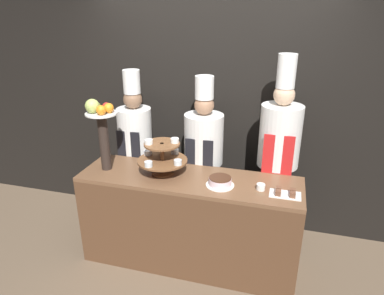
{
  "coord_description": "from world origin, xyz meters",
  "views": [
    {
      "loc": [
        0.76,
        -2.33,
        2.29
      ],
      "look_at": [
        0.0,
        0.39,
        1.16
      ],
      "focal_mm": 32.0,
      "sensor_mm": 36.0,
      "label": 1
    }
  ],
  "objects_px": {
    "tiered_stand": "(162,156)",
    "fruit_pedestal": "(101,124)",
    "cake_round": "(220,182)",
    "cake_square_tray": "(285,193)",
    "cup_white": "(261,187)",
    "chef_left": "(136,145)",
    "chef_center_right": "(278,153)",
    "chef_center_left": "(203,154)"
  },
  "relations": [
    {
      "from": "cup_white",
      "to": "chef_center_right",
      "type": "relative_size",
      "value": 0.04
    },
    {
      "from": "tiered_stand",
      "to": "fruit_pedestal",
      "type": "xyz_separation_m",
      "value": [
        -0.55,
        -0.05,
        0.27
      ]
    },
    {
      "from": "chef_left",
      "to": "cup_white",
      "type": "bearing_deg",
      "value": -20.98
    },
    {
      "from": "cake_round",
      "to": "chef_left",
      "type": "distance_m",
      "value": 1.15
    },
    {
      "from": "tiered_stand",
      "to": "chef_center_left",
      "type": "height_order",
      "value": "chef_center_left"
    },
    {
      "from": "fruit_pedestal",
      "to": "chef_center_left",
      "type": "bearing_deg",
      "value": 31.26
    },
    {
      "from": "cup_white",
      "to": "chef_left",
      "type": "bearing_deg",
      "value": 159.02
    },
    {
      "from": "cake_round",
      "to": "cup_white",
      "type": "bearing_deg",
      "value": 3.11
    },
    {
      "from": "chef_left",
      "to": "fruit_pedestal",
      "type": "bearing_deg",
      "value": -99.39
    },
    {
      "from": "fruit_pedestal",
      "to": "chef_center_right",
      "type": "bearing_deg",
      "value": 17.87
    },
    {
      "from": "tiered_stand",
      "to": "cake_round",
      "type": "relative_size",
      "value": 1.87
    },
    {
      "from": "chef_center_left",
      "to": "fruit_pedestal",
      "type": "bearing_deg",
      "value": -148.74
    },
    {
      "from": "cake_square_tray",
      "to": "chef_left",
      "type": "bearing_deg",
      "value": 160.32
    },
    {
      "from": "tiered_stand",
      "to": "chef_center_right",
      "type": "xyz_separation_m",
      "value": [
        1.0,
        0.45,
        -0.04
      ]
    },
    {
      "from": "fruit_pedestal",
      "to": "cup_white",
      "type": "xyz_separation_m",
      "value": [
        1.44,
        -0.02,
        -0.42
      ]
    },
    {
      "from": "fruit_pedestal",
      "to": "cup_white",
      "type": "distance_m",
      "value": 1.5
    },
    {
      "from": "fruit_pedestal",
      "to": "cake_square_tray",
      "type": "relative_size",
      "value": 2.68
    },
    {
      "from": "cake_round",
      "to": "cake_square_tray",
      "type": "xyz_separation_m",
      "value": [
        0.54,
        -0.02,
        -0.02
      ]
    },
    {
      "from": "cake_round",
      "to": "fruit_pedestal",
      "type": "bearing_deg",
      "value": 177.95
    },
    {
      "from": "tiered_stand",
      "to": "chef_center_right",
      "type": "bearing_deg",
      "value": 24.48
    },
    {
      "from": "cake_square_tray",
      "to": "chef_center_left",
      "type": "distance_m",
      "value": 0.99
    },
    {
      "from": "cake_round",
      "to": "cup_white",
      "type": "relative_size",
      "value": 3.34
    },
    {
      "from": "fruit_pedestal",
      "to": "chef_left",
      "type": "height_order",
      "value": "chef_left"
    },
    {
      "from": "cake_round",
      "to": "chef_center_left",
      "type": "relative_size",
      "value": 0.14
    },
    {
      "from": "fruit_pedestal",
      "to": "chef_center_left",
      "type": "height_order",
      "value": "chef_center_left"
    },
    {
      "from": "chef_center_right",
      "to": "cup_white",
      "type": "bearing_deg",
      "value": -101.87
    },
    {
      "from": "cake_round",
      "to": "chef_center_right",
      "type": "height_order",
      "value": "chef_center_right"
    },
    {
      "from": "cake_square_tray",
      "to": "cup_white",
      "type": "bearing_deg",
      "value": 169.7
    },
    {
      "from": "tiered_stand",
      "to": "chef_center_left",
      "type": "distance_m",
      "value": 0.54
    },
    {
      "from": "cake_square_tray",
      "to": "cake_round",
      "type": "bearing_deg",
      "value": 178.12
    },
    {
      "from": "cup_white",
      "to": "chef_center_right",
      "type": "height_order",
      "value": "chef_center_right"
    },
    {
      "from": "cake_square_tray",
      "to": "tiered_stand",
      "type": "bearing_deg",
      "value": 174.59
    },
    {
      "from": "cup_white",
      "to": "chef_center_right",
      "type": "bearing_deg",
      "value": 78.13
    },
    {
      "from": "chef_center_left",
      "to": "chef_center_right",
      "type": "xyz_separation_m",
      "value": [
        0.73,
        -0.0,
        0.1
      ]
    },
    {
      "from": "cup_white",
      "to": "chef_left",
      "type": "height_order",
      "value": "chef_left"
    },
    {
      "from": "cup_white",
      "to": "cake_square_tray",
      "type": "bearing_deg",
      "value": -10.3
    },
    {
      "from": "chef_center_right",
      "to": "cake_round",
      "type": "bearing_deg",
      "value": -129.83
    },
    {
      "from": "cake_round",
      "to": "cake_square_tray",
      "type": "height_order",
      "value": "cake_round"
    },
    {
      "from": "tiered_stand",
      "to": "cup_white",
      "type": "xyz_separation_m",
      "value": [
        0.89,
        -0.07,
        -0.14
      ]
    },
    {
      "from": "tiered_stand",
      "to": "cup_white",
      "type": "distance_m",
      "value": 0.9
    },
    {
      "from": "cake_square_tray",
      "to": "fruit_pedestal",
      "type": "bearing_deg",
      "value": 178.01
    },
    {
      "from": "fruit_pedestal",
      "to": "cup_white",
      "type": "relative_size",
      "value": 9.3
    }
  ]
}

